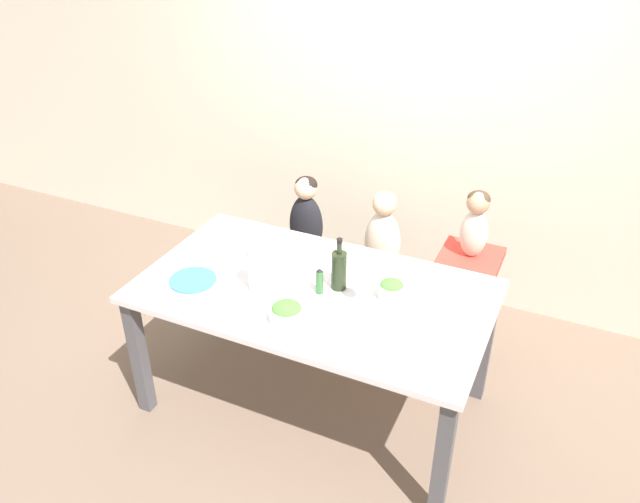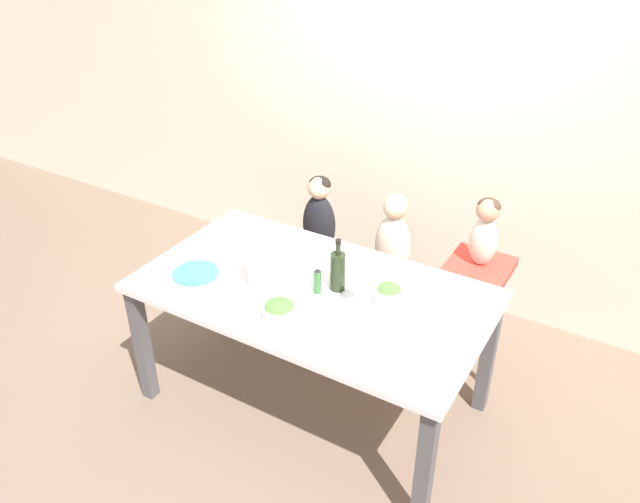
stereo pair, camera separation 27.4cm
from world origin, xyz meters
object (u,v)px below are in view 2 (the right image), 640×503
(paper_towel_roll, at_px, (258,265))
(dinner_plate_back_left, at_px, (267,241))
(chair_far_center, at_px, (390,284))
(dinner_plate_front_left, at_px, (196,273))
(wine_bottle, at_px, (338,270))
(salad_bowl_small, at_px, (389,293))
(person_child_center, at_px, (393,236))
(salad_bowl_large, at_px, (281,311))
(person_baby_right, at_px, (485,228))
(chair_far_left, at_px, (319,262))
(wine_glass_near, at_px, (356,282))
(chair_right_highchair, at_px, (476,286))
(person_child_left, at_px, (319,216))

(paper_towel_roll, relative_size, dinner_plate_back_left, 1.00)
(chair_far_center, height_order, dinner_plate_front_left, dinner_plate_front_left)
(wine_bottle, xyz_separation_m, salad_bowl_small, (0.27, 0.03, -0.06))
(person_child_center, xyz_separation_m, paper_towel_roll, (-0.35, -0.89, 0.17))
(salad_bowl_large, bearing_deg, person_child_center, 85.17)
(person_baby_right, bearing_deg, paper_towel_roll, -134.66)
(chair_far_center, height_order, person_child_center, person_child_center)
(person_baby_right, bearing_deg, wine_bottle, -126.09)
(person_child_center, relative_size, dinner_plate_back_left, 2.20)
(person_child_center, relative_size, person_baby_right, 1.34)
(wine_bottle, xyz_separation_m, salad_bowl_large, (-0.11, -0.36, -0.06))
(person_baby_right, distance_m, salad_bowl_small, 0.74)
(chair_far_left, bearing_deg, chair_far_center, 0.00)
(person_child_center, distance_m, wine_glass_near, 0.80)
(paper_towel_roll, xyz_separation_m, dinner_plate_front_left, (-0.35, -0.08, -0.12))
(chair_right_highchair, relative_size, paper_towel_roll, 2.89)
(person_child_left, xyz_separation_m, dinner_plate_front_left, (-0.18, -0.98, 0.05))
(chair_right_highchair, xyz_separation_m, dinner_plate_back_left, (-1.10, -0.51, 0.22))
(person_child_center, distance_m, salad_bowl_large, 1.08)
(person_child_center, xyz_separation_m, person_baby_right, (0.54, 0.00, 0.21))
(paper_towel_roll, bearing_deg, person_child_center, 68.77)
(person_child_center, bearing_deg, paper_towel_roll, -111.23)
(chair_far_center, bearing_deg, chair_far_left, 180.00)
(paper_towel_roll, height_order, dinner_plate_back_left, paper_towel_roll)
(paper_towel_roll, bearing_deg, dinner_plate_back_left, 119.54)
(wine_glass_near, relative_size, dinner_plate_front_left, 0.69)
(wine_bottle, height_order, paper_towel_roll, wine_bottle)
(person_child_left, height_order, salad_bowl_small, person_child_left)
(chair_far_left, relative_size, person_child_left, 0.84)
(person_child_left, height_order, salad_bowl_large, person_child_left)
(chair_far_center, bearing_deg, dinner_plate_back_left, -138.08)
(chair_far_left, relative_size, wine_glass_near, 2.70)
(wine_glass_near, height_order, salad_bowl_small, wine_glass_near)
(dinner_plate_back_left, bearing_deg, salad_bowl_large, -49.91)
(chair_right_highchair, bearing_deg, salad_bowl_large, -120.33)
(salad_bowl_large, bearing_deg, chair_right_highchair, 59.67)
(salad_bowl_small, bearing_deg, wine_glass_near, -147.45)
(wine_bottle, bearing_deg, person_child_left, 126.76)
(paper_towel_roll, distance_m, salad_bowl_small, 0.67)
(chair_right_highchair, height_order, dinner_plate_back_left, dinner_plate_back_left)
(person_baby_right, height_order, dinner_plate_back_left, person_baby_right)
(person_child_center, xyz_separation_m, wine_glass_near, (0.15, -0.77, 0.16))
(wine_bottle, distance_m, paper_towel_roll, 0.41)
(person_child_center, bearing_deg, dinner_plate_front_left, -125.50)
(chair_far_center, relative_size, salad_bowl_large, 2.76)
(person_child_center, distance_m, dinner_plate_back_left, 0.76)
(wine_bottle, height_order, salad_bowl_large, wine_bottle)
(dinner_plate_back_left, bearing_deg, person_child_left, 84.57)
(chair_far_center, bearing_deg, chair_right_highchair, -0.00)
(person_child_left, bearing_deg, dinner_plate_front_left, -100.39)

